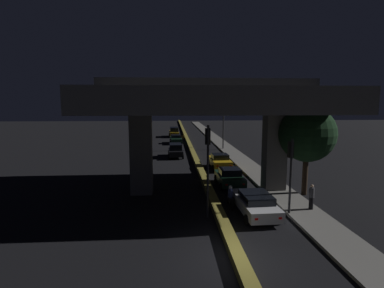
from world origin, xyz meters
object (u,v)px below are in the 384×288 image
at_px(car_white_lead, 255,203).
at_px(car_dark_green_second, 230,177).
at_px(car_dark_green_second_oncoming, 176,139).
at_px(motorcycle_black_filtering_near, 230,198).
at_px(pedestrian_on_sidewalk, 311,197).
at_px(car_taxi_yellow_third, 220,161).
at_px(street_lamp, 222,117).
at_px(traffic_light_right_of_median, 291,163).
at_px(car_taxi_yellow_third_oncoming, 174,132).
at_px(car_black_lead_oncoming, 176,150).
at_px(traffic_light_left_of_median, 208,155).

distance_m(car_white_lead, car_dark_green_second, 6.42).
relative_size(car_dark_green_second_oncoming, motorcycle_black_filtering_near, 2.30).
bearing_deg(car_white_lead, car_dark_green_second_oncoming, 5.66).
height_order(car_dark_green_second_oncoming, pedestrian_on_sidewalk, pedestrian_on_sidewalk).
relative_size(car_dark_green_second_oncoming, pedestrian_on_sidewalk, 2.78).
bearing_deg(car_taxi_yellow_third, street_lamp, -12.77).
distance_m(motorcycle_black_filtering_near, pedestrian_on_sidewalk, 5.06).
xyz_separation_m(car_dark_green_second, car_dark_green_second_oncoming, (-4.02, 26.01, -0.00)).
xyz_separation_m(traffic_light_right_of_median, car_taxi_yellow_third_oncoming, (-6.62, 42.42, -2.20)).
height_order(car_black_lead_oncoming, pedestrian_on_sidewalk, pedestrian_on_sidewalk).
xyz_separation_m(car_taxi_yellow_third, car_black_lead_oncoming, (-4.46, 6.94, 0.08)).
relative_size(car_black_lead_oncoming, pedestrian_on_sidewalk, 2.67).
distance_m(car_white_lead, car_taxi_yellow_third, 12.85).
height_order(car_taxi_yellow_third_oncoming, pedestrian_on_sidewalk, car_taxi_yellow_third_oncoming).
xyz_separation_m(car_taxi_yellow_third, car_taxi_yellow_third_oncoming, (-4.47, 29.36, 0.22)).
distance_m(car_white_lead, car_dark_green_second_oncoming, 32.71).
bearing_deg(motorcycle_black_filtering_near, traffic_light_right_of_median, -116.65).
bearing_deg(street_lamp, car_dark_green_second, -97.44).
bearing_deg(traffic_light_left_of_median, pedestrian_on_sidewalk, 3.93).
height_order(car_white_lead, car_black_lead_oncoming, car_black_lead_oncoming).
xyz_separation_m(car_taxi_yellow_third_oncoming, pedestrian_on_sidewalk, (8.25, -41.98, -0.05)).
bearing_deg(motorcycle_black_filtering_near, car_taxi_yellow_third_oncoming, 3.68).
bearing_deg(car_dark_green_second, street_lamp, -8.68).
bearing_deg(car_black_lead_oncoming, traffic_light_left_of_median, 3.19).
distance_m(street_lamp, car_dark_green_second_oncoming, 10.37).
bearing_deg(car_taxi_yellow_third_oncoming, traffic_light_left_of_median, -0.22).
height_order(traffic_light_right_of_median, motorcycle_black_filtering_near, traffic_light_right_of_median).
bearing_deg(pedestrian_on_sidewalk, car_dark_green_second, 122.80).
bearing_deg(car_white_lead, pedestrian_on_sidewalk, -88.35).
bearing_deg(car_dark_green_second_oncoming, street_lamp, 40.13).
relative_size(car_white_lead, car_black_lead_oncoming, 1.14).
xyz_separation_m(car_black_lead_oncoming, motorcycle_black_filtering_near, (3.32, -18.43, -0.26)).
xyz_separation_m(car_dark_green_second, pedestrian_on_sidewalk, (3.99, -6.18, 0.23)).
bearing_deg(motorcycle_black_filtering_near, street_lamp, -9.06).
xyz_separation_m(car_dark_green_second_oncoming, motorcycle_black_filtering_near, (3.09, -31.06, -0.11)).
relative_size(street_lamp, car_black_lead_oncoming, 1.91).
bearing_deg(pedestrian_on_sidewalk, car_taxi_yellow_third, 106.67).
xyz_separation_m(car_dark_green_second, car_taxi_yellow_third, (0.21, 6.43, 0.06)).
height_order(traffic_light_right_of_median, pedestrian_on_sidewalk, traffic_light_right_of_median).
bearing_deg(traffic_light_right_of_median, car_taxi_yellow_third, 99.34).
relative_size(traffic_light_right_of_median, motorcycle_black_filtering_near, 2.44).
xyz_separation_m(traffic_light_left_of_median, car_black_lead_oncoming, (-1.61, 20.02, -2.89)).
height_order(street_lamp, pedestrian_on_sidewalk, street_lamp).
distance_m(street_lamp, car_white_lead, 25.84).
xyz_separation_m(street_lamp, pedestrian_on_sidewalk, (1.50, -25.20, -3.81)).
relative_size(car_dark_green_second, car_dark_green_second_oncoming, 0.91).
relative_size(car_taxi_yellow_third_oncoming, pedestrian_on_sidewalk, 3.05).
relative_size(car_black_lead_oncoming, car_taxi_yellow_third_oncoming, 0.88).
bearing_deg(street_lamp, car_taxi_yellow_third, -100.26).
bearing_deg(car_taxi_yellow_third_oncoming, car_taxi_yellow_third, 6.24).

